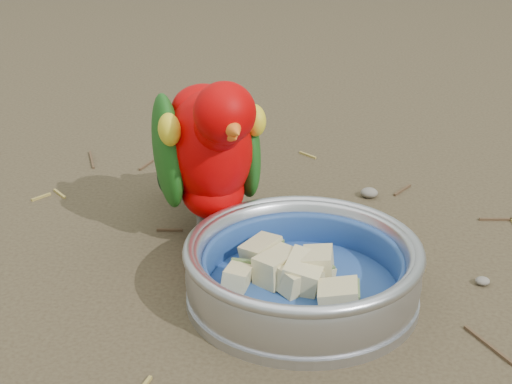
# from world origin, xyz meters

# --- Properties ---
(ground) EXTENTS (60.00, 60.00, 0.00)m
(ground) POSITION_xyz_m (0.00, 0.00, 0.00)
(ground) COLOR #433725
(food_bowl) EXTENTS (0.23, 0.23, 0.02)m
(food_bowl) POSITION_xyz_m (0.06, 0.05, 0.01)
(food_bowl) COLOR #B2B2BA
(food_bowl) RESTS_ON ground
(bowl_wall) EXTENTS (0.23, 0.23, 0.04)m
(bowl_wall) POSITION_xyz_m (0.06, 0.05, 0.04)
(bowl_wall) COLOR #B2B2BA
(bowl_wall) RESTS_ON food_bowl
(fruit_wedges) EXTENTS (0.14, 0.14, 0.03)m
(fruit_wedges) POSITION_xyz_m (0.06, 0.05, 0.03)
(fruit_wedges) COLOR #D0BF86
(fruit_wedges) RESTS_ON food_bowl
(lory_parrot) EXTENTS (0.20, 0.27, 0.19)m
(lory_parrot) POSITION_xyz_m (-0.04, 0.16, 0.10)
(lory_parrot) COLOR #B50001
(lory_parrot) RESTS_ON ground
(ground_debris) EXTENTS (0.90, 0.80, 0.01)m
(ground_debris) POSITION_xyz_m (0.03, 0.02, 0.00)
(ground_debris) COLOR olive
(ground_debris) RESTS_ON ground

